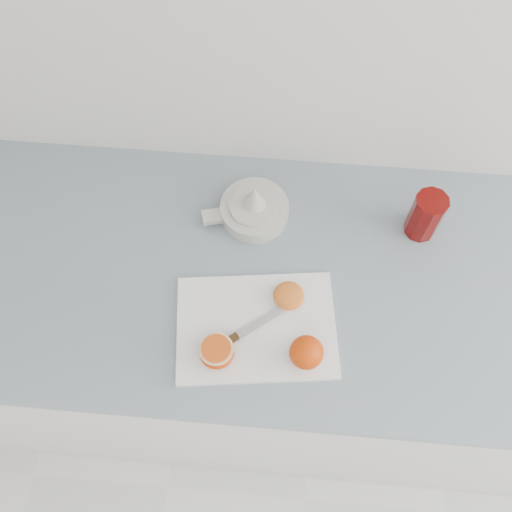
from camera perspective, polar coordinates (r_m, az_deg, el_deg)
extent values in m
cube|color=white|center=(1.65, 5.27, -8.99)|extent=(2.34, 0.60, 0.86)
cube|color=gray|center=(1.23, 6.96, -2.34)|extent=(2.40, 0.64, 0.03)
cube|color=white|center=(1.16, 0.03, -7.13)|extent=(0.35, 0.27, 0.01)
sphere|color=red|center=(1.11, 5.06, -9.59)|extent=(0.07, 0.07, 0.07)
ellipsoid|color=red|center=(1.12, -3.94, -9.57)|extent=(0.07, 0.07, 0.04)
cylinder|color=#F7CD93|center=(1.10, -4.00, -9.25)|extent=(0.07, 0.07, 0.00)
cylinder|color=#D95B18|center=(1.10, -4.01, -9.21)|extent=(0.06, 0.06, 0.00)
ellipsoid|color=orange|center=(1.17, 3.30, -3.98)|extent=(0.06, 0.06, 0.03)
cylinder|color=orange|center=(1.16, 3.32, -3.82)|extent=(0.05, 0.05, 0.00)
cube|color=#432C16|center=(1.14, -3.51, -8.92)|extent=(0.07, 0.06, 0.01)
cube|color=#B7B7BC|center=(1.15, 0.30, -6.70)|extent=(0.09, 0.07, 0.00)
cylinder|color=#B7B7BC|center=(1.14, -3.51, -8.92)|extent=(0.00, 0.00, 0.01)
cylinder|color=silver|center=(1.27, -0.15, 4.59)|extent=(0.15, 0.15, 0.04)
cylinder|color=silver|center=(1.25, -0.15, 5.15)|extent=(0.11, 0.11, 0.01)
cone|color=silver|center=(1.22, -0.16, 5.96)|extent=(0.05, 0.05, 0.06)
cube|color=silver|center=(1.26, -4.29, 3.96)|extent=(0.06, 0.04, 0.02)
ellipsoid|color=orange|center=(1.24, 0.50, 5.10)|extent=(0.01, 0.01, 0.00)
ellipsoid|color=orange|center=(1.25, -0.90, 5.70)|extent=(0.01, 0.01, 0.00)
ellipsoid|color=orange|center=(1.24, -0.13, 4.70)|extent=(0.01, 0.01, 0.00)
ellipsoid|color=orange|center=(1.25, 0.66, 5.76)|extent=(0.01, 0.01, 0.00)
cylinder|color=#680705|center=(1.27, 16.58, 3.86)|extent=(0.07, 0.07, 0.11)
cylinder|color=#CC4516|center=(1.31, 16.10, 2.87)|extent=(0.06, 0.06, 0.02)
cylinder|color=#680705|center=(1.22, 17.28, 5.28)|extent=(0.07, 0.07, 0.00)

